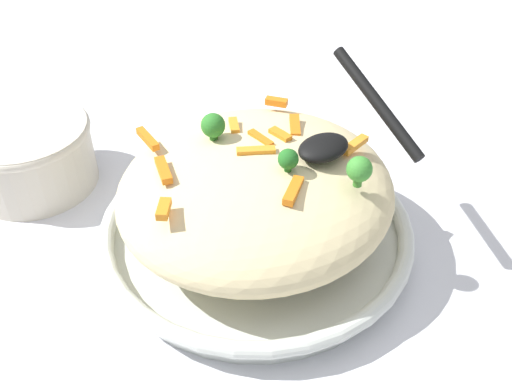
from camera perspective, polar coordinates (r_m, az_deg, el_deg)
ground_plane at (r=0.65m, az=0.00°, el=-5.27°), size 2.40×2.40×0.00m
serving_bowl at (r=0.63m, az=0.00°, el=-3.92°), size 0.34×0.34×0.04m
pasta_mound at (r=0.59m, az=0.00°, el=0.24°), size 0.29×0.28×0.10m
carrot_piece_0 at (r=0.56m, az=0.10°, el=4.04°), size 0.04×0.03×0.01m
carrot_piece_1 at (r=0.60m, az=-10.74°, el=5.24°), size 0.01×0.04×0.01m
carrot_piece_2 at (r=0.59m, az=9.82°, el=4.67°), size 0.04×0.01×0.01m
carrot_piece_3 at (r=0.61m, az=3.89°, el=6.57°), size 0.03×0.04×0.01m
carrot_piece_4 at (r=0.59m, az=2.42°, el=5.67°), size 0.01×0.03×0.01m
carrot_piece_5 at (r=0.61m, az=-2.20°, el=6.60°), size 0.02×0.03×0.01m
carrot_piece_6 at (r=0.58m, az=0.46°, el=5.34°), size 0.01×0.03×0.01m
carrot_piece_7 at (r=0.52m, az=3.73°, el=0.14°), size 0.04×0.03×0.01m
carrot_piece_8 at (r=0.51m, az=-9.17°, el=-1.67°), size 0.02×0.02×0.01m
carrot_piece_9 at (r=0.56m, az=-9.20°, el=2.18°), size 0.02×0.04×0.01m
carrot_piece_10 at (r=0.66m, az=2.05°, el=8.97°), size 0.02×0.03×0.01m
broccoli_floret_0 at (r=0.53m, az=10.25°, el=2.20°), size 0.02×0.02×0.03m
broccoli_floret_1 at (r=0.54m, az=3.22°, el=3.25°), size 0.02×0.02×0.03m
broccoli_floret_2 at (r=0.58m, az=-4.29°, el=6.60°), size 0.03×0.03×0.03m
serving_spoon at (r=0.57m, az=8.54°, el=5.90°), size 0.11×0.14×0.07m
companion_bowl at (r=0.76m, az=-21.67°, el=3.70°), size 0.16×0.16×0.08m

